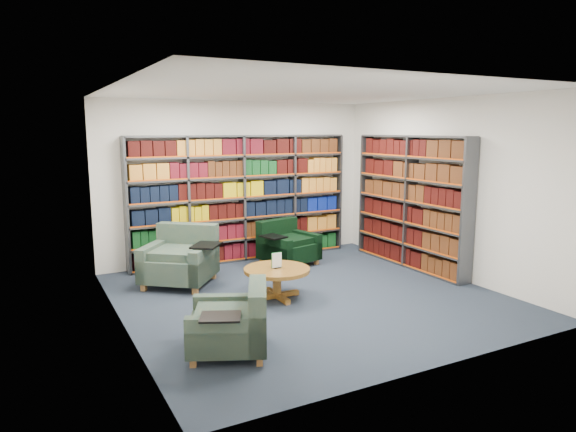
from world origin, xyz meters
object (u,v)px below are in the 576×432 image
chair_teal_left (182,260)px  chair_teal_front (236,325)px  coffee_table (277,274)px  chair_green_right (286,246)px

chair_teal_left → chair_teal_front: size_ratio=1.25×
chair_teal_left → chair_teal_front: (-0.21, -2.69, -0.06)m
chair_teal_left → coffee_table: 1.64m
chair_teal_left → chair_green_right: size_ratio=1.26×
chair_green_right → chair_teal_front: size_ratio=0.99×
chair_green_right → coffee_table: chair_green_right is taller
chair_green_right → chair_teal_left: bearing=-171.4°
chair_teal_left → chair_green_right: 1.96m
coffee_table → chair_teal_front: bearing=-130.6°
chair_green_right → coffee_table: (-0.99, -1.63, 0.04)m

